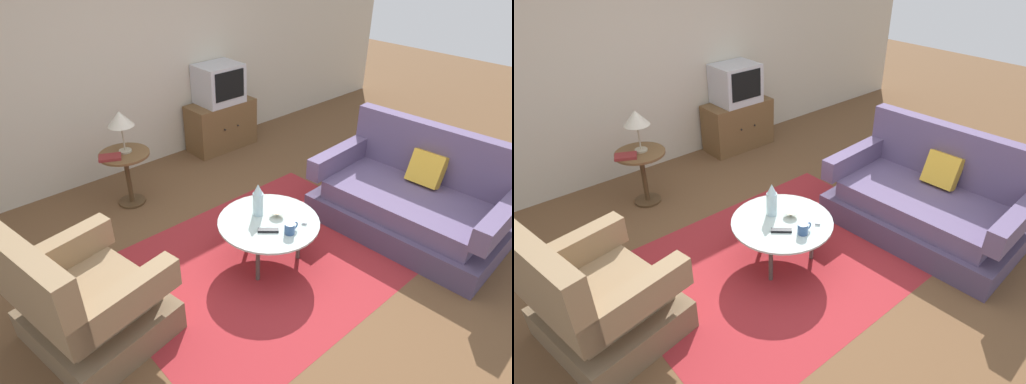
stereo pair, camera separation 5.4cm
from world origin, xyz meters
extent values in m
plane|color=brown|center=(0.00, 0.00, 0.00)|extent=(16.00, 16.00, 0.00)
cube|color=#BCB29E|center=(0.00, 2.57, 1.35)|extent=(9.00, 0.12, 2.70)
cube|color=maroon|center=(-0.05, 0.16, 0.00)|extent=(2.58, 1.96, 0.00)
cube|color=brown|center=(-1.48, 0.37, 0.12)|extent=(0.96, 1.01, 0.24)
cube|color=#846B4C|center=(-1.48, 0.37, 0.33)|extent=(0.77, 0.71, 0.18)
cube|color=#846B4C|center=(-1.81, 0.31, 0.69)|extent=(0.29, 0.89, 0.54)
cube|color=#846B4C|center=(-1.42, 0.01, 0.53)|extent=(0.83, 0.28, 0.22)
cube|color=#846B4C|center=(-1.54, 0.74, 0.53)|extent=(0.83, 0.28, 0.22)
cube|color=#4B3E5C|center=(1.23, -0.38, 0.12)|extent=(1.04, 1.75, 0.24)
cube|color=#5B4C70|center=(1.23, -0.38, 0.33)|extent=(0.89, 1.46, 0.18)
cube|color=#5B4C70|center=(1.63, -0.36, 0.69)|extent=(0.24, 1.70, 0.53)
cube|color=#5B4C70|center=(1.18, 0.39, 0.52)|extent=(0.96, 0.19, 0.21)
cube|color=#5B4C70|center=(1.27, -1.16, 0.52)|extent=(0.96, 0.19, 0.21)
cube|color=gold|center=(1.48, -0.36, 0.57)|extent=(0.23, 0.32, 0.33)
cylinder|color=#B2C6C1|center=(-0.05, 0.16, 0.41)|extent=(0.85, 0.85, 0.02)
cylinder|color=#4C4742|center=(-0.05, 0.43, 0.20)|extent=(0.04, 0.04, 0.40)
cylinder|color=#4C4742|center=(-0.28, 0.04, 0.20)|extent=(0.04, 0.04, 0.40)
cylinder|color=#4C4742|center=(0.17, 0.01, 0.20)|extent=(0.04, 0.04, 0.40)
cylinder|color=brown|center=(-0.48, 1.81, 0.57)|extent=(0.50, 0.50, 0.02)
cylinder|color=#47311C|center=(-0.48, 1.81, 0.28)|extent=(0.05, 0.05, 0.56)
cylinder|color=#47311C|center=(-0.48, 1.81, 0.01)|extent=(0.28, 0.28, 0.02)
cube|color=brown|center=(1.08, 2.27, 0.30)|extent=(0.88, 0.41, 0.61)
sphere|color=black|center=(0.98, 2.05, 0.34)|extent=(0.02, 0.02, 0.02)
sphere|color=black|center=(1.19, 2.05, 0.34)|extent=(0.02, 0.02, 0.02)
cube|color=#B7B7BC|center=(1.08, 2.28, 0.85)|extent=(0.54, 0.44, 0.48)
cube|color=black|center=(1.08, 2.06, 0.88)|extent=(0.43, 0.01, 0.34)
cylinder|color=#9E937A|center=(-0.46, 1.82, 0.59)|extent=(0.12, 0.12, 0.02)
cylinder|color=#9E937A|center=(-0.46, 1.82, 0.73)|extent=(0.02, 0.02, 0.26)
cone|color=beige|center=(-0.46, 1.82, 0.93)|extent=(0.26, 0.26, 0.15)
cylinder|color=silver|center=(-0.05, 0.30, 0.52)|extent=(0.09, 0.09, 0.21)
cone|color=silver|center=(-0.05, 0.30, 0.67)|extent=(0.08, 0.08, 0.09)
cylinder|color=#335184|center=(-0.04, -0.07, 0.46)|extent=(0.08, 0.08, 0.09)
torus|color=#335184|center=(0.02, -0.07, 0.46)|extent=(0.06, 0.01, 0.06)
cone|color=tan|center=(0.06, 0.17, 0.44)|extent=(0.12, 0.12, 0.05)
cube|color=black|center=(-0.15, 0.06, 0.43)|extent=(0.15, 0.14, 0.02)
cube|color=#B2B2B7|center=(0.19, -0.02, 0.43)|extent=(0.15, 0.14, 0.02)
cube|color=maroon|center=(-0.64, 1.78, 0.60)|extent=(0.25, 0.22, 0.03)
camera|label=1|loc=(-2.10, -1.99, 2.50)|focal=30.65mm
camera|label=2|loc=(-2.06, -2.02, 2.50)|focal=30.65mm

